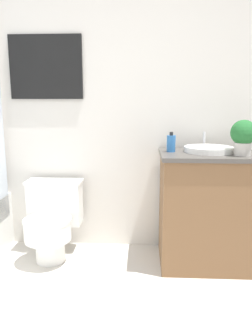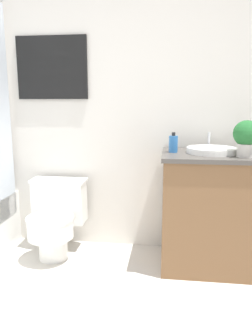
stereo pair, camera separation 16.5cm
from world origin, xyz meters
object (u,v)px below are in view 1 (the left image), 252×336
at_px(toilet, 52,219).
at_px(soap_bottle, 171,143).
at_px(sink, 209,149).
at_px(potted_plant, 243,135).

xyz_separation_m(toilet, soap_bottle, (0.91, -0.01, 0.60)).
distance_m(sink, soap_bottle, 0.27).
height_order(toilet, sink, sink).
bearing_deg(soap_bottle, toilet, 179.62).
relative_size(sink, potted_plant, 1.61).
bearing_deg(sink, toilet, 179.60).
relative_size(sink, soap_bottle, 2.69).
bearing_deg(soap_bottle, sink, -0.44).
bearing_deg(sink, soap_bottle, 179.56).
bearing_deg(soap_bottle, potted_plant, -16.79).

